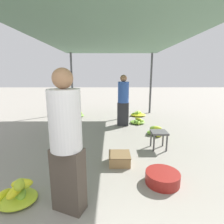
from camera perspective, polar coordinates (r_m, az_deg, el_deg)
The scene contains 13 objects.
canopy_post_back_left at distance 7.35m, azimuth -12.90°, elevation 8.95°, with size 0.08×0.08×2.41m, color #4C4C51.
canopy_post_back_right at distance 7.35m, azimuth 12.55°, elevation 8.97°, with size 0.08×0.08×2.41m, color #4C4C51.
canopy_tarp at distance 4.42m, azimuth -0.07°, elevation 23.17°, with size 3.60×6.05×0.04m, color #567A60.
vendor_foreground at distance 2.04m, azimuth -14.69°, elevation -9.29°, with size 0.46×0.46×1.67m.
stool at distance 3.94m, azimuth 15.08°, elevation -7.19°, with size 0.34×0.34×0.39m.
basin_black at distance 2.89m, azimuth 16.15°, elevation -19.91°, with size 0.51×0.51×0.17m.
banana_pile_left_0 at distance 2.73m, azimuth -28.57°, elevation -22.34°, with size 0.55×0.44×0.31m.
banana_pile_left_1 at distance 6.78m, azimuth -11.21°, elevation -0.84°, with size 0.50×0.60×0.27m.
banana_pile_right_0 at distance 4.84m, azimuth 14.22°, elevation -6.24°, with size 0.45×0.52×0.24m.
banana_pile_right_1 at distance 5.81m, azimuth 8.55°, elevation -3.09°, with size 0.48×0.52×0.20m.
banana_pile_right_2 at distance 6.86m, azimuth 8.41°, elevation -0.68°, with size 0.58×0.55×0.20m.
crate_near at distance 3.29m, azimuth 2.46°, elevation -14.98°, with size 0.39×0.39×0.19m.
shopper_walking_mid at distance 5.42m, azimuth 3.69°, elevation 4.01°, with size 0.37×0.37×1.58m.
Camera 1 is at (-0.02, -1.21, 1.61)m, focal length 28.00 mm.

